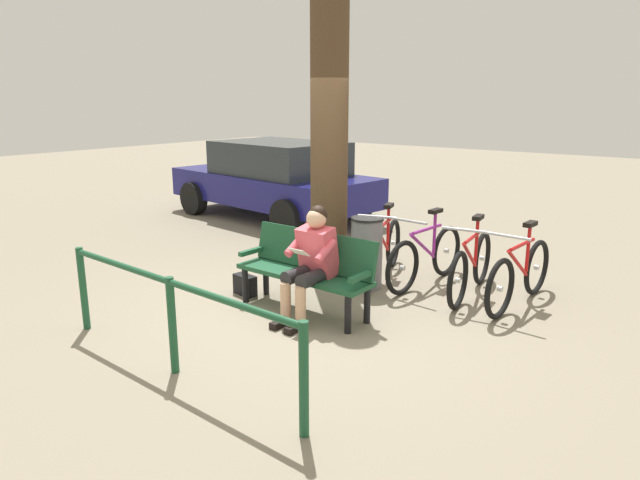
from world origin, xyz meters
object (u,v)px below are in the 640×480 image
person_reading (311,258)px  bicycle_orange (471,266)px  handbag (245,285)px  tree_trunk (329,134)px  litter_bin (367,253)px  bench (308,266)px  bicycle_green (426,257)px  bicycle_blue (520,275)px  bicycle_purple (384,250)px  parked_car (275,178)px

person_reading → bicycle_orange: bearing=-120.6°
person_reading → handbag: bearing=-4.4°
person_reading → tree_trunk: 1.80m
handbag → litter_bin: litter_bin is taller
bench → handbag: (0.90, 0.07, -0.39)m
person_reading → bicycle_green: person_reading is taller
handbag → bicycle_blue: size_ratio=0.18×
litter_bin → bicycle_blue: bicycle_blue is taller
bench → litter_bin: size_ratio=1.83×
bench → bicycle_purple: 1.54m
tree_trunk → parked_car: bearing=-38.2°
parked_car → litter_bin: bearing=153.0°
bench → bicycle_purple: (-0.04, -1.54, -0.15)m
handbag → bicycle_blue: bearing=-149.2°
bench → person_reading: bearing=138.2°
litter_bin → bicycle_blue: (-1.70, -0.51, -0.08)m
bicycle_blue → bicycle_orange: 0.57m
tree_trunk → bicycle_purple: (-0.52, -0.51, -1.48)m
bicycle_blue → bicycle_green: size_ratio=1.00×
handbag → person_reading: bearing=174.7°
tree_trunk → handbag: bearing=68.9°
bicycle_blue → litter_bin: bearing=-69.9°
bicycle_blue → parked_car: bearing=-106.2°
bicycle_orange → bicycle_blue: bearing=83.4°
bicycle_green → bicycle_purple: size_ratio=1.04×
tree_trunk → bicycle_blue: size_ratio=2.19×
bench → bicycle_green: size_ratio=0.96×
handbag → bicycle_green: size_ratio=0.18×
person_reading → bicycle_purple: size_ratio=0.74×
bench → bicycle_blue: size_ratio=0.96×
person_reading → handbag: 1.22m
bicycle_orange → bicycle_purple: (1.18, -0.01, 0.00)m
tree_trunk → litter_bin: tree_trunk is taller
litter_bin → parked_car: 4.41m
bicycle_purple → parked_car: parked_car is taller
bicycle_orange → tree_trunk: bearing=-81.1°
litter_bin → bicycle_orange: (-1.13, -0.50, -0.08)m
handbag → bicycle_green: 2.25m
person_reading → bicycle_blue: person_reading is taller
tree_trunk → bicycle_green: size_ratio=2.19×
bench → bicycle_blue: 2.36m
handbag → litter_bin: 1.52m
handbag → litter_bin: bearing=-132.1°
bicycle_purple → handbag: bearing=-47.6°
bicycle_purple → parked_car: size_ratio=0.37×
tree_trunk → bicycle_purple: tree_trunk is taller
bicycle_blue → bicycle_purple: (1.75, 0.00, 0.00)m
person_reading → litter_bin: size_ratio=1.37×
litter_bin → bicycle_blue: 1.77m
bicycle_orange → person_reading: bearing=-39.0°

